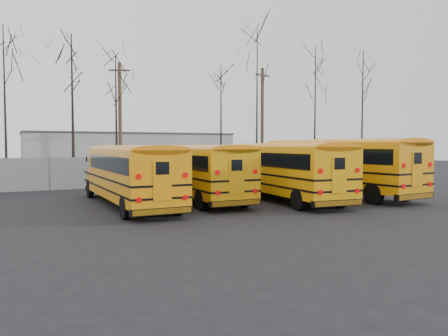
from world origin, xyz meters
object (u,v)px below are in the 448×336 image
utility_pole_left (120,119)px  bus_b (195,168)px  bus_a (130,170)px  utility_pole_right (262,120)px  bus_c (282,166)px  bus_d (335,162)px

utility_pole_left → bus_b: bearing=-67.9°
bus_a → utility_pole_left: (3.40, 16.51, 3.21)m
bus_b → utility_pole_left: 16.04m
bus_a → utility_pole_right: bearing=44.6°
utility_pole_right → bus_a: bearing=-149.5°
bus_a → utility_pole_right: 24.65m
bus_b → bus_c: 4.32m
utility_pole_left → utility_pole_right: utility_pole_right is taller
bus_c → utility_pole_left: bearing=106.9°
bus_a → bus_c: bearing=-7.9°
bus_b → bus_c: size_ratio=0.95×
utility_pole_right → utility_pole_left: bearing=168.4°
bus_b → bus_a: bearing=-166.5°
bus_a → utility_pole_left: size_ratio=1.06×
bus_d → utility_pole_left: 19.03m
utility_pole_left → utility_pole_right: 13.95m
bus_b → utility_pole_left: size_ratio=1.07×
bus_c → bus_d: bearing=10.0°
bus_d → utility_pole_right: (6.25, 17.79, 3.39)m
bus_a → bus_b: (3.45, 0.80, 0.01)m
bus_a → bus_d: bearing=-3.4°
bus_a → bus_d: (11.08, -0.63, 0.20)m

